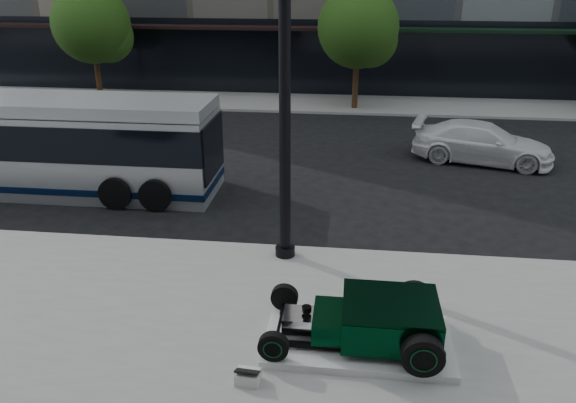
# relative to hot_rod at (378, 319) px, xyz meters

# --- Properties ---
(ground) EXTENTS (120.00, 120.00, 0.00)m
(ground) POSITION_rel_hot_rod_xyz_m (-1.55, 5.80, -0.70)
(ground) COLOR black
(ground) RESTS_ON ground
(sidewalk_far) EXTENTS (70.00, 4.00, 0.12)m
(sidewalk_far) POSITION_rel_hot_rod_xyz_m (-1.55, 19.80, -0.64)
(sidewalk_far) COLOR gray
(sidewalk_far) RESTS_ON ground
(street_trees) EXTENTS (29.80, 3.80, 5.70)m
(street_trees) POSITION_rel_hot_rod_xyz_m (-0.40, 18.87, 3.07)
(street_trees) COLOR black
(street_trees) RESTS_ON sidewalk_far
(display_plinth) EXTENTS (3.40, 1.80, 0.15)m
(display_plinth) POSITION_rel_hot_rod_xyz_m (-0.33, -0.00, -0.50)
(display_plinth) COLOR silver
(display_plinth) RESTS_ON sidewalk_near
(hot_rod) EXTENTS (3.22, 2.00, 0.81)m
(hot_rod) POSITION_rel_hot_rod_xyz_m (0.00, 0.00, 0.00)
(hot_rod) COLOR black
(hot_rod) RESTS_ON display_plinth
(info_plaque) EXTENTS (0.42, 0.33, 0.31)m
(info_plaque) POSITION_rel_hot_rod_xyz_m (-2.15, -1.23, -0.45)
(info_plaque) COLOR silver
(info_plaque) RESTS_ON sidewalk_near
(lamppost) EXTENTS (0.47, 0.47, 8.57)m
(lamppost) POSITION_rel_hot_rod_xyz_m (-2.08, 3.30, 3.38)
(lamppost) COLOR black
(lamppost) RESTS_ON sidewalk_near
(transit_bus) EXTENTS (12.12, 2.88, 2.92)m
(transit_bus) POSITION_rel_hot_rod_xyz_m (-10.72, 7.07, 0.79)
(transit_bus) COLOR #ABAFB5
(transit_bus) RESTS_ON ground
(white_sedan) EXTENTS (5.20, 3.07, 1.42)m
(white_sedan) POSITION_rel_hot_rod_xyz_m (4.04, 11.42, 0.01)
(white_sedan) COLOR white
(white_sedan) RESTS_ON ground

